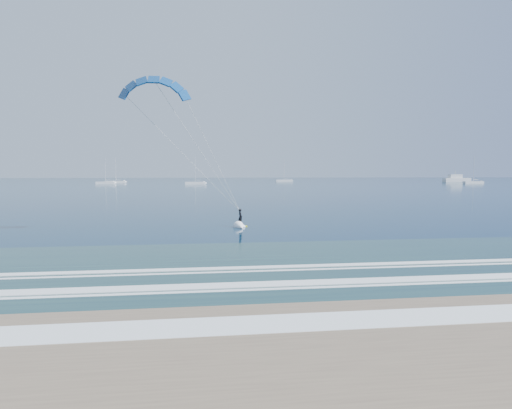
{
  "coord_description": "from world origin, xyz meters",
  "views": [
    {
      "loc": [
        -7.04,
        -16.42,
        5.58
      ],
      "look_at": [
        -1.3,
        24.98,
        2.61
      ],
      "focal_mm": 32.0,
      "sensor_mm": 36.0,
      "label": 1
    }
  ],
  "objects_px": {
    "motor_yacht": "(456,179)",
    "sailboat_5": "(473,182)",
    "sailboat_2": "(116,182)",
    "sailboat_3": "(195,183)",
    "kitesurfer_rig": "(199,149)",
    "sailboat_1": "(106,183)",
    "sailboat_4": "(284,180)"
  },
  "relations": [
    {
      "from": "motor_yacht",
      "to": "sailboat_5",
      "type": "xyz_separation_m",
      "value": [
        -14.32,
        -38.01,
        -1.01
      ]
    },
    {
      "from": "sailboat_2",
      "to": "motor_yacht",
      "type": "bearing_deg",
      "value": 1.5
    },
    {
      "from": "sailboat_3",
      "to": "kitesurfer_rig",
      "type": "bearing_deg",
      "value": -90.18
    },
    {
      "from": "motor_yacht",
      "to": "sailboat_3",
      "type": "height_order",
      "value": "sailboat_3"
    },
    {
      "from": "sailboat_2",
      "to": "sailboat_3",
      "type": "height_order",
      "value": "sailboat_2"
    },
    {
      "from": "kitesurfer_rig",
      "to": "sailboat_3",
      "type": "height_order",
      "value": "kitesurfer_rig"
    },
    {
      "from": "sailboat_1",
      "to": "sailboat_4",
      "type": "height_order",
      "value": "sailboat_4"
    },
    {
      "from": "sailboat_2",
      "to": "sailboat_4",
      "type": "relative_size",
      "value": 0.97
    },
    {
      "from": "sailboat_1",
      "to": "sailboat_3",
      "type": "relative_size",
      "value": 0.94
    },
    {
      "from": "sailboat_4",
      "to": "kitesurfer_rig",
      "type": "bearing_deg",
      "value": -103.42
    },
    {
      "from": "motor_yacht",
      "to": "sailboat_1",
      "type": "distance_m",
      "value": 193.32
    },
    {
      "from": "sailboat_2",
      "to": "sailboat_5",
      "type": "distance_m",
      "value": 178.94
    },
    {
      "from": "sailboat_2",
      "to": "sailboat_3",
      "type": "relative_size",
      "value": 1.01
    },
    {
      "from": "kitesurfer_rig",
      "to": "motor_yacht",
      "type": "distance_m",
      "value": 252.11
    },
    {
      "from": "sailboat_1",
      "to": "sailboat_2",
      "type": "bearing_deg",
      "value": 85.49
    },
    {
      "from": "motor_yacht",
      "to": "sailboat_3",
      "type": "relative_size",
      "value": 1.23
    },
    {
      "from": "sailboat_5",
      "to": "motor_yacht",
      "type": "bearing_deg",
      "value": 69.36
    },
    {
      "from": "motor_yacht",
      "to": "sailboat_3",
      "type": "distance_m",
      "value": 154.49
    },
    {
      "from": "sailboat_2",
      "to": "sailboat_5",
      "type": "xyz_separation_m",
      "value": [
        175.86,
        -33.02,
        0.0
      ]
    },
    {
      "from": "sailboat_2",
      "to": "sailboat_1",
      "type": "bearing_deg",
      "value": -94.51
    },
    {
      "from": "kitesurfer_rig",
      "to": "sailboat_4",
      "type": "distance_m",
      "value": 230.04
    },
    {
      "from": "kitesurfer_rig",
      "to": "sailboat_1",
      "type": "xyz_separation_m",
      "value": [
        -41.11,
        177.42,
        -7.06
      ]
    },
    {
      "from": "motor_yacht",
      "to": "sailboat_5",
      "type": "relative_size",
      "value": 1.18
    },
    {
      "from": "sailboat_3",
      "to": "sailboat_5",
      "type": "xyz_separation_m",
      "value": [
        135.78,
        -1.47,
        0.0
      ]
    },
    {
      "from": "kitesurfer_rig",
      "to": "sailboat_2",
      "type": "bearing_deg",
      "value": 101.35
    },
    {
      "from": "motor_yacht",
      "to": "sailboat_3",
      "type": "xyz_separation_m",
      "value": [
        -150.1,
        -36.54,
        -1.01
      ]
    },
    {
      "from": "sailboat_2",
      "to": "sailboat_4",
      "type": "bearing_deg",
      "value": 15.96
    },
    {
      "from": "sailboat_4",
      "to": "sailboat_5",
      "type": "height_order",
      "value": "sailboat_5"
    },
    {
      "from": "kitesurfer_rig",
      "to": "sailboat_2",
      "type": "distance_m",
      "value": 201.14
    },
    {
      "from": "sailboat_1",
      "to": "sailboat_2",
      "type": "height_order",
      "value": "sailboat_2"
    },
    {
      "from": "sailboat_1",
      "to": "sailboat_4",
      "type": "relative_size",
      "value": 0.9
    },
    {
      "from": "kitesurfer_rig",
      "to": "sailboat_3",
      "type": "distance_m",
      "value": 165.68
    }
  ]
}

